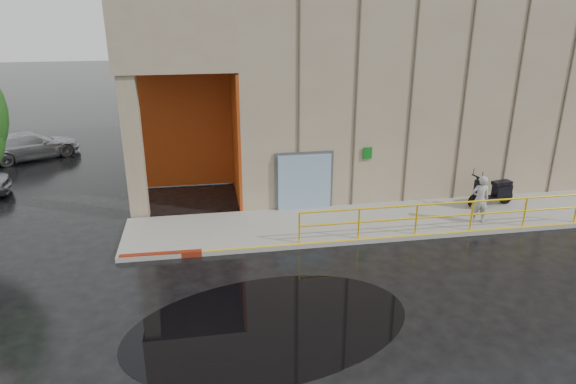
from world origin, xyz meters
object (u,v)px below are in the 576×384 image
object	(u,v)px
scooter	(493,184)
person	(480,199)
car_c	(30,146)
red_curb	(161,256)

from	to	relation	value
scooter	person	bearing A→B (deg)	-143.20
car_c	scooter	bearing A→B (deg)	-147.01
person	scooter	bearing A→B (deg)	-125.70
person	scooter	distance (m)	1.77
person	scooter	size ratio (longest dim) A/B	0.85
scooter	car_c	world-z (taller)	scooter
scooter	red_curb	distance (m)	11.87
scooter	red_curb	bearing A→B (deg)	179.86
red_curb	car_c	bearing A→B (deg)	120.36
person	red_curb	xyz separation A→B (m)	(-10.46, -0.61, -0.88)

